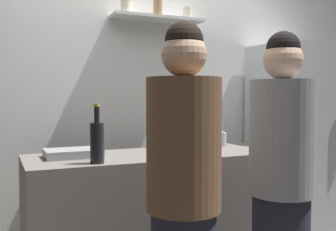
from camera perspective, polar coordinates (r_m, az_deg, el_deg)
name	(u,v)px	position (r m, az deg, el deg)	size (l,w,h in m)	color
back_wall_assembly	(132,93)	(3.27, -5.25, 3.21)	(4.80, 0.32, 2.60)	white
refrigerator	(295,144)	(3.65, 18.03, -3.90)	(0.64, 0.67, 1.73)	silver
counter	(168,219)	(2.73, 0.00, -14.82)	(1.84, 0.62, 0.90)	#66605B
baking_pan	(73,153)	(2.51, -13.66, -5.34)	(0.34, 0.24, 0.05)	gray
utensil_holder	(221,139)	(3.01, 7.65, -3.37)	(0.09, 0.09, 0.22)	#B2B2B7
wine_bottle_green_glass	(183,135)	(2.70, 2.20, -2.80)	(0.07, 0.07, 0.31)	#19471E
wine_bottle_dark_glass	(97,141)	(2.24, -10.28, -3.66)	(0.08, 0.08, 0.34)	black
water_bottle_plastic	(175,134)	(2.83, 1.01, -2.71)	(0.08, 0.08, 0.24)	silver
person_brown_jacket	(184,202)	(1.83, 2.30, -12.53)	(0.34, 0.34, 1.61)	#262633
person_grey_hoodie	(281,188)	(2.18, 16.16, -10.07)	(0.34, 0.34, 1.61)	#262633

